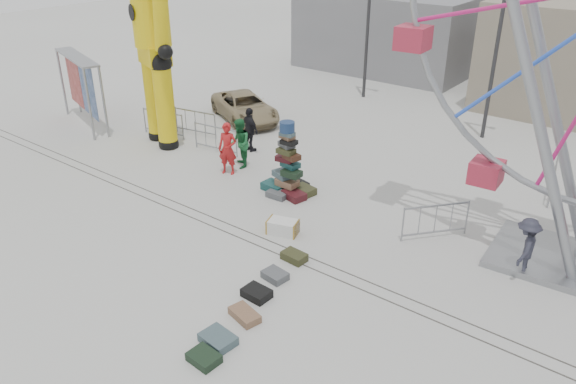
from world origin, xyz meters
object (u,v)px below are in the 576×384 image
Objects in this scene: pedestrian_black at (250,130)px; crash_test_dummy at (153,40)px; steamer_trunk at (283,227)px; pedestrian_grey at (526,247)px; pedestrian_green at (240,143)px; parked_suv at (245,107)px; barricade_dummy_a at (163,123)px; pedestrian_red at (228,149)px; lamp_post_right at (502,29)px; lamp_post_left at (371,7)px; barricade_dummy_c at (216,139)px; barricade_wheel_back at (553,181)px; suitcase_tower at (288,173)px; banner_scaffold at (79,74)px; barricade_dummy_b at (195,123)px; barricade_wheel_front at (435,221)px.

crash_test_dummy is at bearing 39.10° from pedestrian_black.
pedestrian_grey reaches higher than steamer_trunk.
parked_suv is at bearing 173.08° from pedestrian_green.
pedestrian_red is (4.81, -1.15, 0.40)m from barricade_dummy_a.
lamp_post_right is 4.19× the size of pedestrian_red.
lamp_post_left is at bearing 93.37° from steamer_trunk.
pedestrian_black is at bearing 36.47° from barricade_dummy_c.
barricade_wheel_back is 5.31m from pedestrian_grey.
pedestrian_red is at bearing -172.30° from suitcase_tower.
lamp_post_right is 10.54m from pedestrian_black.
banner_scaffold is (-4.38, -0.63, -1.89)m from crash_test_dummy.
pedestrian_green reaches higher than barricade_wheel_back.
pedestrian_grey is 0.38× the size of parked_suv.
lamp_post_right is 1.00× the size of crash_test_dummy.
suitcase_tower is 7.55m from barricade_dummy_a.
crash_test_dummy is at bearing -134.82° from pedestrian_green.
steamer_trunk is at bearing 8.50° from banner_scaffold.
barricade_dummy_b is at bearing 41.66° from banner_scaffold.
crash_test_dummy is (-10.29, -8.66, -0.28)m from lamp_post_right.
barricade_dummy_a is at bearing 125.97° from barricade_wheel_front.
lamp_post_left is 11.15m from pedestrian_green.
crash_test_dummy is 3.98× the size of barricade_wheel_back.
barricade_wheel_back is at bearing 42.12° from suitcase_tower.
lamp_post_right is 8.95× the size of steamer_trunk.
parked_suv reaches higher than barricade_dummy_a.
lamp_post_right reaches higher than steamer_trunk.
barricade_wheel_front is (11.66, -1.72, 0.00)m from barricade_dummy_b.
lamp_post_right reaches higher than barricade_wheel_back.
pedestrian_black reaches higher than barricade_dummy_b.
crash_test_dummy is at bearing -178.07° from suitcase_tower.
barricade_dummy_c is at bearing -128.33° from parked_suv.
suitcase_tower is 4.01m from pedestrian_black.
barricade_dummy_c is at bearing 34.29° from crash_test_dummy.
steamer_trunk is 5.19m from pedestrian_green.
barricade_dummy_a is (3.77, 1.20, -1.76)m from banner_scaffold.
lamp_post_left is at bearing 138.06° from pedestrian_green.
barricade_wheel_front and barricade_wheel_back have the same top height.
barricade_dummy_b is (1.00, 0.90, 0.00)m from barricade_dummy_a.
steamer_trunk is (1.54, -2.25, -0.50)m from suitcase_tower.
banner_scaffold is at bearing -124.20° from lamp_post_left.
pedestrian_black is at bearing -133.98° from lamp_post_right.
lamp_post_right is at bearing 38.69° from barricade_dummy_c.
pedestrian_red reaches higher than pedestrian_grey.
banner_scaffold is 2.13× the size of barricade_wheel_front.
crash_test_dummy is at bearing -107.16° from lamp_post_left.
pedestrian_red reaches higher than barricade_wheel_back.
lamp_post_right is at bearing -158.87° from pedestrian_grey.
pedestrian_red is (8.58, 0.06, -1.36)m from banner_scaffold.
barricade_dummy_a and barricade_wheel_back have the same top height.
suitcase_tower is 2.83× the size of steamer_trunk.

